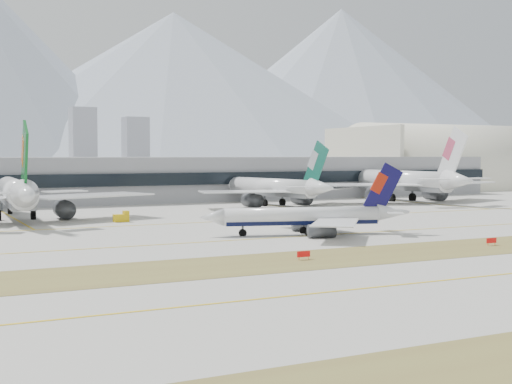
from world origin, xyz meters
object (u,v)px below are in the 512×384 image
widebody_china_air (405,182)px  hangar (440,188)px  widebody_eva (16,195)px  terminal (131,179)px  taxiing_airliner (309,217)px  widebody_cathay (275,189)px

widebody_china_air → hangar: hangar is taller
widebody_eva → widebody_china_air: bearing=-80.5°
terminal → widebody_china_air: bearing=-29.1°
taxiing_airliner → widebody_china_air: widebody_china_air is taller
widebody_eva → widebody_cathay: widebody_eva is taller
widebody_eva → widebody_cathay: (78.83, 14.91, -0.87)m
widebody_china_air → taxiing_airliner: bearing=133.9°
taxiing_airliner → terminal: terminal is taller
taxiing_airliner → widebody_eva: size_ratio=0.64×
widebody_eva → widebody_china_air: (128.07, 14.16, 0.38)m
widebody_china_air → widebody_eva: bearing=98.3°
widebody_eva → widebody_china_air: size_ratio=0.94×
taxiing_airliner → widebody_cathay: widebody_cathay is taller
terminal → hangar: 156.05m
widebody_eva → hangar: bearing=-65.1°
widebody_cathay → taxiing_airliner: bearing=148.6°
taxiing_airliner → widebody_china_air: size_ratio=0.61×
terminal → widebody_eva: bearing=-127.7°
hangar → widebody_cathay: bearing=-151.9°
widebody_cathay → hangar: hangar is taller
taxiing_airliner → terminal: size_ratio=0.15×
widebody_eva → terminal: size_ratio=0.23×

